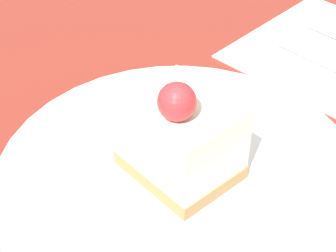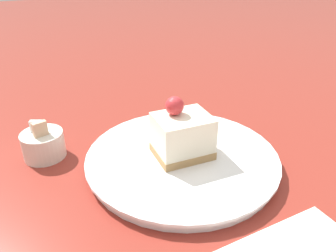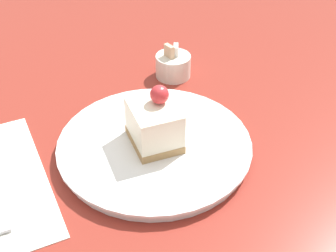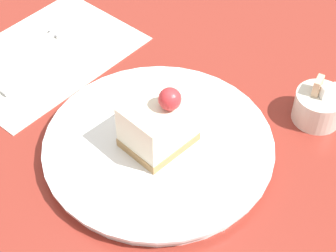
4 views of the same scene
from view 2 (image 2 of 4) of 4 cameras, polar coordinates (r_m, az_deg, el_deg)
ground_plane at (r=0.46m, az=4.35°, el=-9.05°), size 4.00×4.00×0.00m
plate at (r=0.48m, az=2.52°, el=-5.68°), size 0.28×0.28×0.02m
cake_slice at (r=0.46m, az=2.67°, el=-1.44°), size 0.06×0.08×0.09m
sugar_bowl at (r=0.52m, az=-20.90°, el=-2.96°), size 0.06×0.06×0.06m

